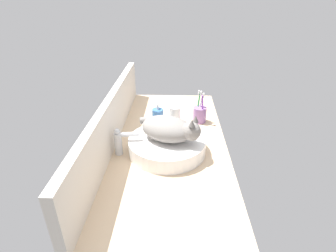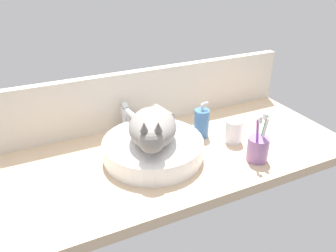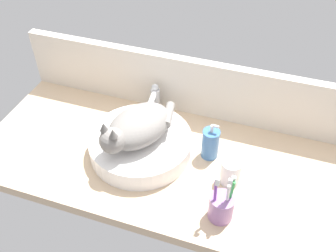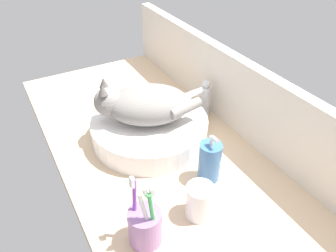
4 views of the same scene
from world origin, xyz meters
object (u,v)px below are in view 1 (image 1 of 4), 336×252
(faucet, at_px, (120,141))
(soap_dispenser, at_px, (158,119))
(sink_basin, at_px, (167,145))
(water_glass, at_px, (175,115))
(toothbrush_cup, at_px, (200,114))
(cat, at_px, (170,129))

(faucet, relative_size, soap_dispenser, 0.91)
(sink_basin, xyz_separation_m, water_glass, (0.33, -0.03, 0.00))
(soap_dispenser, height_order, toothbrush_cup, toothbrush_cup)
(cat, relative_size, soap_dispenser, 2.01)
(sink_basin, relative_size, faucet, 2.70)
(cat, xyz_separation_m, soap_dispenser, (0.25, 0.07, -0.07))
(cat, bearing_deg, faucet, 94.79)
(sink_basin, relative_size, toothbrush_cup, 1.97)
(cat, relative_size, toothbrush_cup, 1.61)
(soap_dispenser, bearing_deg, toothbrush_cup, -68.58)
(faucet, xyz_separation_m, soap_dispenser, (0.27, -0.16, -0.01))
(soap_dispenser, bearing_deg, faucet, 149.48)
(sink_basin, bearing_deg, faucet, 96.34)
(water_glass, bearing_deg, toothbrush_cup, -89.29)
(sink_basin, distance_m, soap_dispenser, 0.25)
(toothbrush_cup, xyz_separation_m, water_glass, (-0.00, 0.15, -0.01))
(cat, bearing_deg, water_glass, -3.30)
(cat, bearing_deg, toothbrush_cup, -26.07)
(cat, distance_m, water_glass, 0.35)
(soap_dispenser, bearing_deg, water_glass, -45.32)
(sink_basin, bearing_deg, soap_dispenser, 14.26)
(soap_dispenser, distance_m, toothbrush_cup, 0.26)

